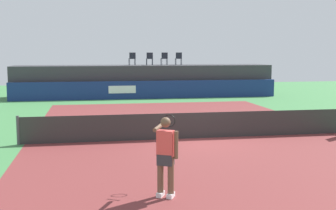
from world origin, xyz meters
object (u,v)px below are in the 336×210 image
(spectator_chair_center, at_px, (164,58))
(spectator_chair_right, at_px, (179,58))
(tennis_ball, at_px, (51,125))
(net_post_near, at_px, (18,130))
(spectator_chair_far_left, at_px, (132,58))
(spectator_chair_left, at_px, (150,58))
(tennis_player, at_px, (166,154))

(spectator_chair_center, distance_m, spectator_chair_right, 1.04)
(tennis_ball, bearing_deg, net_post_near, -101.97)
(net_post_near, bearing_deg, tennis_ball, 78.03)
(spectator_chair_center, bearing_deg, tennis_ball, -120.43)
(spectator_chair_far_left, height_order, spectator_chair_left, same)
(spectator_chair_left, distance_m, tennis_player, 21.39)
(spectator_chair_right, bearing_deg, spectator_chair_far_left, -179.91)
(spectator_chair_far_left, distance_m, spectator_chair_left, 1.22)
(spectator_chair_far_left, xyz_separation_m, tennis_player, (-1.30, -21.41, -1.73))
(spectator_chair_far_left, xyz_separation_m, tennis_ball, (-4.61, -11.76, -2.66))
(spectator_chair_left, relative_size, tennis_player, 0.50)
(spectator_chair_far_left, bearing_deg, net_post_near, -109.32)
(net_post_near, bearing_deg, spectator_chair_center, 63.41)
(spectator_chair_left, xyz_separation_m, net_post_near, (-6.56, -15.06, -2.19))
(spectator_chair_center, relative_size, net_post_near, 0.89)
(spectator_chair_left, distance_m, spectator_chair_right, 2.15)
(spectator_chair_left, xyz_separation_m, spectator_chair_center, (1.09, 0.22, 0.00))
(spectator_chair_far_left, bearing_deg, spectator_chair_left, -11.14)
(spectator_chair_left, bearing_deg, tennis_player, -96.73)
(spectator_chair_right, height_order, net_post_near, spectator_chair_right)
(spectator_chair_center, distance_m, tennis_player, 21.76)
(spectator_chair_far_left, xyz_separation_m, spectator_chair_left, (1.20, -0.24, 0.00))
(spectator_chair_center, bearing_deg, spectator_chair_left, -168.33)
(tennis_player, bearing_deg, net_post_near, 123.64)
(tennis_player, relative_size, tennis_ball, 26.03)
(spectator_chair_left, distance_m, net_post_near, 16.58)
(net_post_near, xyz_separation_m, tennis_ball, (0.75, 3.54, -0.46))
(spectator_chair_center, xyz_separation_m, spectator_chair_right, (1.04, 0.02, 0.00))
(spectator_chair_right, distance_m, net_post_near, 17.74)
(net_post_near, bearing_deg, spectator_chair_far_left, 70.68)
(spectator_chair_center, bearing_deg, spectator_chair_far_left, 179.70)
(spectator_chair_center, height_order, net_post_near, spectator_chair_center)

